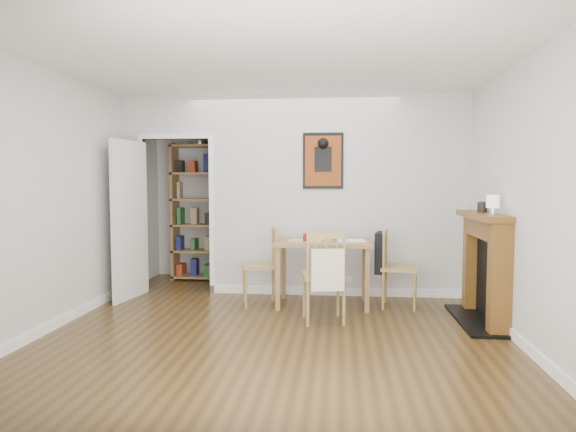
# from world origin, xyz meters

# --- Properties ---
(ground) EXTENTS (5.20, 5.20, 0.00)m
(ground) POSITION_xyz_m (0.00, 0.00, 0.00)
(ground) COLOR #4D3619
(ground) RESTS_ON ground
(room_shell) EXTENTS (5.20, 5.20, 5.20)m
(room_shell) POSITION_xyz_m (0.10, 1.34, 1.30)
(room_shell) COLOR silver
(room_shell) RESTS_ON ground
(dining_table) EXTENTS (1.14, 0.73, 0.78)m
(dining_table) POSITION_xyz_m (0.42, 0.80, 0.68)
(dining_table) COLOR olive
(dining_table) RESTS_ON ground
(chair_left) EXTENTS (0.56, 0.56, 0.93)m
(chair_left) POSITION_xyz_m (-0.34, 0.77, 0.47)
(chair_left) COLOR #A2884B
(chair_left) RESTS_ON ground
(chair_right) EXTENTS (0.58, 0.53, 0.92)m
(chair_right) POSITION_xyz_m (1.31, 0.80, 0.48)
(chair_right) COLOR #A2884B
(chair_right) RESTS_ON ground
(chair_front) EXTENTS (0.56, 0.61, 0.97)m
(chair_front) POSITION_xyz_m (0.45, 0.08, 0.49)
(chair_front) COLOR #A2884B
(chair_front) RESTS_ON ground
(bookshelf) EXTENTS (0.87, 0.35, 2.06)m
(bookshelf) POSITION_xyz_m (-1.47, 2.27, 1.01)
(bookshelf) COLOR olive
(bookshelf) RESTS_ON ground
(fireplace) EXTENTS (0.45, 1.25, 1.16)m
(fireplace) POSITION_xyz_m (2.16, 0.25, 0.62)
(fireplace) COLOR brown
(fireplace) RESTS_ON ground
(red_glass) EXTENTS (0.07, 0.07, 0.09)m
(red_glass) POSITION_xyz_m (0.22, 0.73, 0.83)
(red_glass) COLOR maroon
(red_glass) RESTS_ON dining_table
(orange_fruit) EXTENTS (0.08, 0.08, 0.08)m
(orange_fruit) POSITION_xyz_m (0.58, 0.94, 0.82)
(orange_fruit) COLOR #F7590D
(orange_fruit) RESTS_ON dining_table
(placemat) EXTENTS (0.42, 0.32, 0.00)m
(placemat) POSITION_xyz_m (0.21, 0.83, 0.78)
(placemat) COLOR beige
(placemat) RESTS_ON dining_table
(notebook) EXTENTS (0.36, 0.28, 0.02)m
(notebook) POSITION_xyz_m (0.75, 0.81, 0.79)
(notebook) COLOR white
(notebook) RESTS_ON dining_table
(mantel_lamp) EXTENTS (0.13, 0.13, 0.20)m
(mantel_lamp) POSITION_xyz_m (2.11, -0.09, 1.28)
(mantel_lamp) COLOR silver
(mantel_lamp) RESTS_ON fireplace
(ceramic_jar_a) EXTENTS (0.09, 0.09, 0.11)m
(ceramic_jar_a) POSITION_xyz_m (2.12, 0.35, 1.21)
(ceramic_jar_a) COLOR black
(ceramic_jar_a) RESTS_ON fireplace
(ceramic_jar_b) EXTENTS (0.09, 0.09, 0.11)m
(ceramic_jar_b) POSITION_xyz_m (2.18, 0.50, 1.21)
(ceramic_jar_b) COLOR black
(ceramic_jar_b) RESTS_ON fireplace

